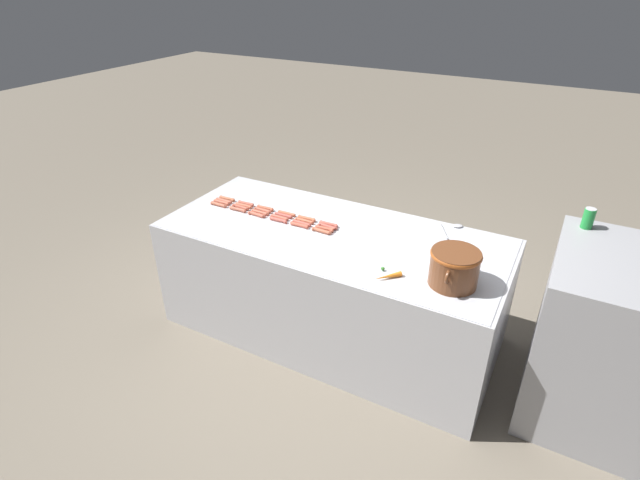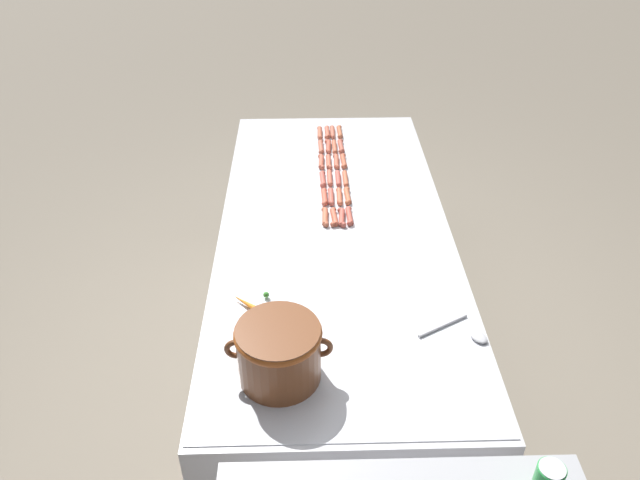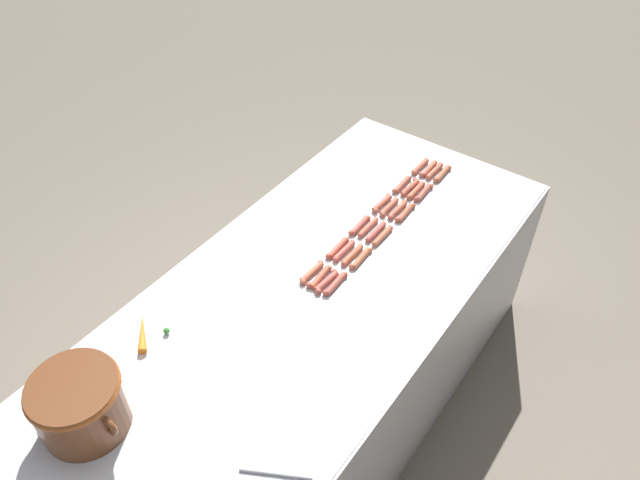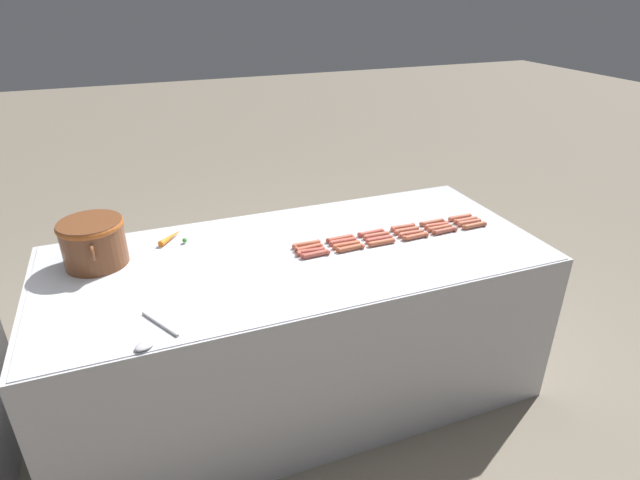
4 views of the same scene
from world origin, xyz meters
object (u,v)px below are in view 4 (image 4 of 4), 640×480
at_px(hot_dog_16, 343,241).
at_px(hot_dog_21, 371,233).
at_px(hot_dog_0, 474,225).
at_px(hot_dog_12, 465,220).
at_px(hot_dog_1, 445,231).
at_px(hot_dog_13, 437,225).
at_px(hot_dog_9, 379,239).
at_px(hot_dog_11, 311,251).
at_px(hot_dog_8, 411,233).
at_px(hot_dog_18, 460,217).
at_px(hot_dog_22, 340,238).
at_px(hot_dog_14, 406,230).
at_px(serving_spoon, 150,338).
at_px(hot_dog_7, 440,228).
at_px(hot_dog_4, 350,248).
at_px(hot_dog_23, 307,244).
at_px(hot_dog_2, 415,236).
at_px(hot_dog_15, 376,235).
at_px(hot_dog_3, 382,242).
at_px(bean_pot, 93,240).
at_px(hot_dog_19, 432,222).
at_px(hot_dog_17, 309,248).
at_px(hot_dog_20, 403,227).
at_px(hot_dog_10, 346,245).
at_px(carrot, 172,237).
at_px(hot_dog_5, 315,254).
at_px(hot_dog_6, 469,222).

relative_size(hot_dog_16, hot_dog_21, 1.00).
xyz_separation_m(hot_dog_0, hot_dog_12, (0.08, 0.00, 0.00)).
distance_m(hot_dog_1, hot_dog_13, 0.07).
bearing_deg(hot_dog_9, hot_dog_11, 89.86).
distance_m(hot_dog_8, hot_dog_21, 0.20).
relative_size(hot_dog_18, hot_dog_22, 1.00).
bearing_deg(hot_dog_16, hot_dog_11, 102.90).
bearing_deg(hot_dog_14, serving_spoon, 109.08).
distance_m(hot_dog_0, hot_dog_16, 0.71).
bearing_deg(hot_dog_12, hot_dog_7, 101.67).
height_order(hot_dog_18, hot_dog_21, same).
xyz_separation_m(hot_dog_4, hot_dog_12, (0.08, -0.70, 0.00)).
distance_m(hot_dog_0, hot_dog_23, 0.89).
height_order(hot_dog_2, hot_dog_15, same).
xyz_separation_m(hot_dog_3, bean_pot, (0.29, 1.28, 0.10)).
bearing_deg(hot_dog_21, hot_dog_19, -90.17).
bearing_deg(hot_dog_23, hot_dog_18, -89.90).
xyz_separation_m(hot_dog_4, hot_dog_17, (0.08, 0.18, 0.00)).
distance_m(hot_dog_20, bean_pot, 1.48).
bearing_deg(hot_dog_14, hot_dog_13, -91.10).
height_order(hot_dog_2, hot_dog_8, same).
distance_m(hot_dog_7, hot_dog_20, 0.19).
bearing_deg(hot_dog_21, bean_pot, 82.01).
bearing_deg(hot_dog_1, hot_dog_10, 86.11).
bearing_deg(bean_pot, hot_dog_21, -97.99).
distance_m(hot_dog_10, hot_dog_15, 0.18).
distance_m(hot_dog_3, carrot, 1.03).
xyz_separation_m(hot_dog_3, hot_dog_19, (0.11, -0.35, 0.00)).
xyz_separation_m(hot_dog_10, hot_dog_19, (0.07, -0.52, 0.00)).
bearing_deg(hot_dog_0, hot_dog_3, 90.07).
xyz_separation_m(hot_dog_10, hot_dog_12, (0.04, -0.70, 0.00)).
distance_m(hot_dog_12, hot_dog_21, 0.54).
distance_m(hot_dog_18, serving_spoon, 1.71).
height_order(hot_dog_20, hot_dog_21, same).
bearing_deg(hot_dog_22, hot_dog_9, -112.81).
distance_m(hot_dog_1, hot_dog_20, 0.21).
bearing_deg(hot_dog_13, hot_dog_5, 95.85).
distance_m(hot_dog_17, hot_dog_19, 0.70).
bearing_deg(hot_dog_8, hot_dog_14, 5.76).
xyz_separation_m(hot_dog_14, carrot, (0.34, 1.12, 0.00)).
height_order(hot_dog_4, carrot, carrot).
relative_size(hot_dog_7, hot_dog_8, 1.00).
bearing_deg(hot_dog_4, hot_dog_10, 6.82).
bearing_deg(hot_dog_23, hot_dog_5, -177.93).
bearing_deg(hot_dog_10, hot_dog_6, -89.77).
xyz_separation_m(hot_dog_12, hot_dog_21, (0.04, 0.53, 0.00)).
bearing_deg(hot_dog_14, hot_dog_12, -90.11).
xyz_separation_m(hot_dog_1, hot_dog_9, (0.03, 0.35, 0.00)).
distance_m(hot_dog_11, hot_dog_22, 0.19).
xyz_separation_m(hot_dog_16, hot_dog_22, (0.03, 0.00, 0.00)).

